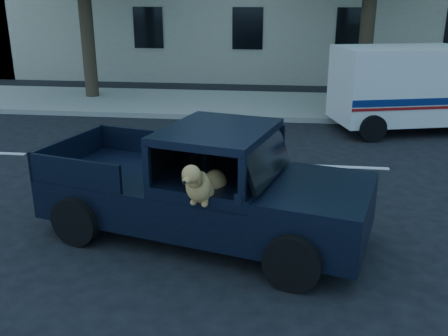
% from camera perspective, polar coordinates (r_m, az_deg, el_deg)
% --- Properties ---
extents(ground, '(120.00, 120.00, 0.00)m').
position_cam_1_polar(ground, '(7.97, -12.88, -6.66)').
color(ground, black).
rests_on(ground, ground).
extents(far_sidewalk, '(60.00, 4.00, 0.15)m').
position_cam_1_polar(far_sidewalk, '(16.47, -2.12, 7.40)').
color(far_sidewalk, gray).
rests_on(far_sidewalk, ground).
extents(lane_stripes, '(21.60, 0.14, 0.01)m').
position_cam_1_polar(lane_stripes, '(10.68, 3.48, 0.53)').
color(lane_stripes, silver).
rests_on(lane_stripes, ground).
extents(pickup_truck, '(5.00, 2.99, 1.68)m').
position_cam_1_polar(pickup_truck, '(7.32, -2.94, -3.64)').
color(pickup_truck, black).
rests_on(pickup_truck, ground).
extents(mail_truck, '(4.33, 2.89, 2.19)m').
position_cam_1_polar(mail_truck, '(14.01, 20.30, 7.85)').
color(mail_truck, silver).
rests_on(mail_truck, ground).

